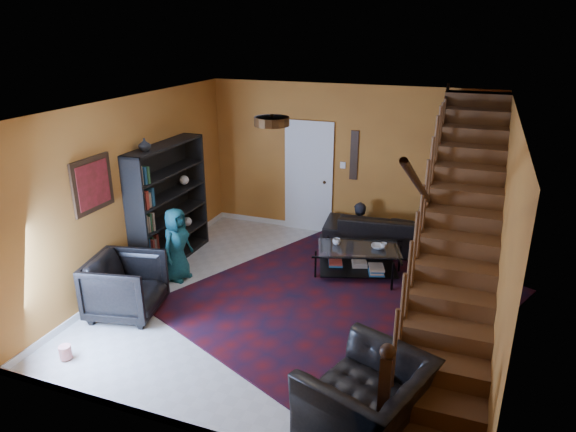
{
  "coord_description": "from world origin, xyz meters",
  "views": [
    {
      "loc": [
        2.19,
        -6.15,
        3.76
      ],
      "look_at": [
        -0.25,
        0.4,
        1.15
      ],
      "focal_mm": 32.0,
      "sensor_mm": 36.0,
      "label": 1
    }
  ],
  "objects_px": {
    "sofa": "(390,232)",
    "armchair_right": "(366,399)",
    "armchair_left": "(126,286)",
    "coffee_table": "(358,259)",
    "bookshelf": "(169,206)"
  },
  "relations": [
    {
      "from": "bookshelf",
      "to": "sofa",
      "type": "distance_m",
      "value": 3.82
    },
    {
      "from": "coffee_table",
      "to": "sofa",
      "type": "bearing_deg",
      "value": 75.84
    },
    {
      "from": "armchair_left",
      "to": "coffee_table",
      "type": "relative_size",
      "value": 0.65
    },
    {
      "from": "bookshelf",
      "to": "coffee_table",
      "type": "xyz_separation_m",
      "value": [
        3.07,
        0.52,
        -0.69
      ]
    },
    {
      "from": "armchair_right",
      "to": "coffee_table",
      "type": "height_order",
      "value": "armchair_right"
    },
    {
      "from": "sofa",
      "to": "armchair_right",
      "type": "height_order",
      "value": "armchair_right"
    },
    {
      "from": "armchair_left",
      "to": "armchair_right",
      "type": "xyz_separation_m",
      "value": [
        3.55,
        -1.02,
        -0.04
      ]
    },
    {
      "from": "armchair_left",
      "to": "armchair_right",
      "type": "height_order",
      "value": "armchair_left"
    },
    {
      "from": "bookshelf",
      "to": "sofa",
      "type": "bearing_deg",
      "value": 26.81
    },
    {
      "from": "sofa",
      "to": "armchair_right",
      "type": "relative_size",
      "value": 1.96
    },
    {
      "from": "bookshelf",
      "to": "armchair_right",
      "type": "relative_size",
      "value": 1.71
    },
    {
      "from": "sofa",
      "to": "armchair_right",
      "type": "xyz_separation_m",
      "value": [
        0.54,
        -4.43,
        0.05
      ]
    },
    {
      "from": "armchair_right",
      "to": "coffee_table",
      "type": "xyz_separation_m",
      "value": [
        -0.84,
        3.25,
        -0.1
      ]
    },
    {
      "from": "coffee_table",
      "to": "bookshelf",
      "type": "bearing_deg",
      "value": -170.29
    },
    {
      "from": "sofa",
      "to": "coffee_table",
      "type": "distance_m",
      "value": 1.21
    }
  ]
}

